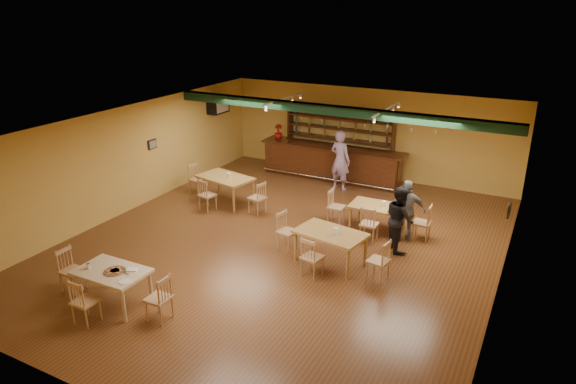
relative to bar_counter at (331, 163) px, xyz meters
The scene contains 22 objects.
floor 5.26m from the bar_counter, 79.75° to the right, with size 12.00×12.00×0.00m, color brown.
ceiling_beam 3.42m from the bar_counter, 68.37° to the right, with size 10.00×0.30×0.25m, color black.
track_rail_left 3.08m from the bar_counter, 116.39° to the right, with size 0.05×2.50×0.05m, color silver.
track_rail_right 3.76m from the bar_counter, 36.89° to the right, with size 0.05×2.50×0.05m, color silver.
ac_unit 4.36m from the bar_counter, 166.20° to the right, with size 0.34×0.70×0.48m, color silver.
picture_left 5.90m from the bar_counter, 134.22° to the right, with size 0.04×0.34×0.28m, color black.
picture_right 7.60m from the bar_counter, 38.23° to the right, with size 0.04×0.34×0.28m, color black.
bar_counter is the anchor object (origin of this frame).
back_bar_hutch 0.85m from the bar_counter, 90.00° to the left, with size 3.85×0.40×2.28m, color #351A0A.
poinsettia 2.20m from the bar_counter, behind, with size 0.29×0.29×0.52m, color maroon.
dining_table_a 3.99m from the bar_counter, 118.86° to the right, with size 1.63×0.98×0.81m, color #A87E3B.
dining_table_b 4.29m from the bar_counter, 50.51° to the right, with size 1.42×0.85×0.71m, color #A87E3B.
dining_table_d 6.01m from the bar_counter, 67.12° to the right, with size 1.57×0.94×0.78m, color #A87E3B.
near_table 9.14m from the bar_counter, 95.07° to the right, with size 1.41×0.91×0.75m, color beige.
pizza_tray 9.13m from the bar_counter, 94.44° to the right, with size 0.40×0.40×0.01m, color silver.
parmesan_shaker 9.34m from the bar_counter, 97.76° to the right, with size 0.07×0.07×0.11m, color #EAE5C6.
napkin_stack 8.92m from the bar_counter, 92.93° to the right, with size 0.20×0.15×0.03m, color white.
pizza_server 9.07m from the bar_counter, 93.52° to the right, with size 0.32×0.09×0.00m, color silver.
side_plate 9.31m from the bar_counter, 91.57° to the right, with size 0.22×0.22×0.01m, color white.
patron_bar 1.12m from the bar_counter, 52.10° to the right, with size 0.70×0.46×1.93m, color #834AA2.
patron_right_a 5.42m from the bar_counter, 49.36° to the right, with size 0.79×0.62×1.63m, color black.
patron_right_b 5.00m from the bar_counter, 45.00° to the right, with size 0.93×0.39×1.59m, color slate.
Camera 1 is at (5.46, -10.22, 5.76)m, focal length 32.09 mm.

